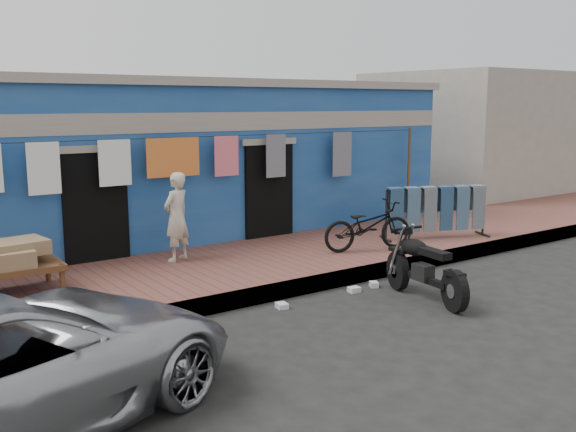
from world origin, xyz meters
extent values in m
plane|color=black|center=(0.00, 0.00, 0.00)|extent=(80.00, 80.00, 0.00)
cube|color=brown|center=(0.00, 3.00, 0.12)|extent=(28.00, 3.00, 0.25)
cube|color=gray|center=(0.00, 1.55, 0.12)|extent=(28.00, 0.10, 0.25)
cube|color=navy|center=(0.00, 7.00, 1.60)|extent=(12.00, 5.00, 3.20)
cube|color=#9E9384|center=(0.00, 4.56, 2.55)|extent=(12.00, 0.14, 0.35)
cube|color=#9E9384|center=(0.00, 7.00, 3.28)|extent=(12.20, 5.20, 0.16)
cube|color=black|center=(-2.20, 4.48, 1.05)|extent=(1.10, 0.10, 2.10)
cube|color=black|center=(1.30, 4.48, 1.05)|extent=(1.10, 0.10, 2.10)
cube|color=#9E9384|center=(11.00, 7.00, 1.90)|extent=(6.00, 5.00, 3.80)
cylinder|color=brown|center=(5.00, 4.25, 1.30)|extent=(0.06, 0.06, 2.10)
cylinder|color=black|center=(0.00, 4.25, 2.30)|extent=(10.00, 0.01, 0.01)
cube|color=silver|center=(-3.06, 4.25, 1.89)|extent=(0.50, 0.02, 0.82)
cube|color=silver|center=(-1.92, 4.25, 1.92)|extent=(0.55, 0.02, 0.76)
cube|color=#CC4C26|center=(-0.86, 4.25, 1.96)|extent=(1.00, 0.02, 0.68)
cube|color=#DC6170|center=(0.21, 4.25, 1.93)|extent=(0.50, 0.02, 0.74)
cube|color=slate|center=(1.32, 4.25, 1.88)|extent=(0.45, 0.02, 0.84)
cube|color=slate|center=(3.00, 4.25, 1.84)|extent=(0.50, 0.02, 0.92)
imported|color=beige|center=(-1.09, 3.70, 1.00)|extent=(0.64, 0.56, 1.51)
imported|color=black|center=(2.07, 2.41, 0.80)|extent=(1.80, 1.02, 1.10)
cube|color=silver|center=(0.67, 1.17, 0.04)|extent=(0.19, 0.15, 0.08)
cube|color=silver|center=(1.11, 1.20, 0.04)|extent=(0.19, 0.21, 0.08)
cube|color=silver|center=(-0.70, 1.18, 0.04)|extent=(0.18, 0.21, 0.07)
camera|label=1|loc=(-5.74, -6.04, 2.89)|focal=40.00mm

